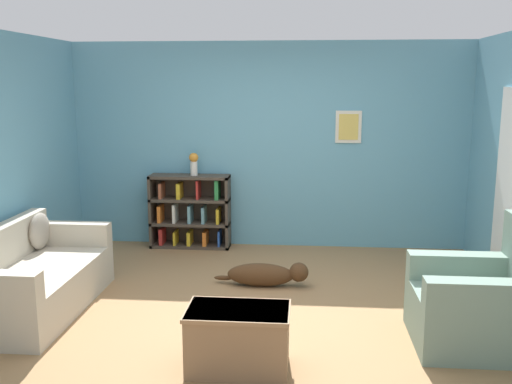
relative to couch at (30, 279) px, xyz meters
name	(u,v)px	position (x,y,z in m)	size (l,w,h in m)	color
ground_plane	(252,310)	(2.06, 0.16, -0.30)	(14.00, 14.00, 0.00)	#997047
wall_back	(269,146)	(2.06, 2.41, 1.01)	(5.60, 0.13, 2.60)	#609EB7
couch	(30,279)	(0.00, 0.00, 0.00)	(0.87, 1.76, 0.79)	#B7AD99
bookshelf	(190,212)	(1.07, 2.21, 0.16)	(1.02, 0.30, 0.94)	#42382D
recliner_chair	(485,303)	(3.99, -0.38, 0.06)	(0.98, 0.86, 1.03)	gray
coffee_table	(238,337)	(2.06, -0.95, -0.05)	(0.76, 0.46, 0.47)	#846647
dog	(267,274)	(2.15, 0.82, -0.17)	(1.00, 0.22, 0.26)	#472D19
vase	(194,163)	(1.13, 2.19, 0.80)	(0.12, 0.12, 0.29)	silver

